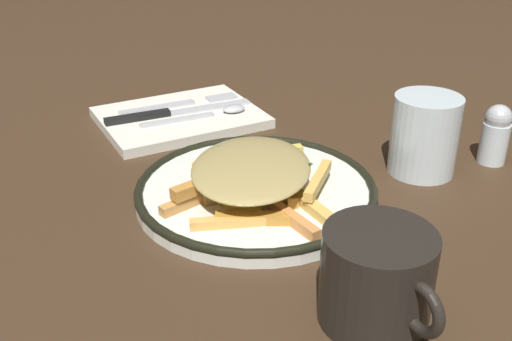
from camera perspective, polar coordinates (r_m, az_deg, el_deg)
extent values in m
plane|color=#3D2A1A|center=(0.66, 0.00, -2.64)|extent=(2.60, 2.60, 0.00)
cylinder|color=white|center=(0.66, 0.00, -2.11)|extent=(0.26, 0.26, 0.01)
torus|color=black|center=(0.65, 0.00, -1.56)|extent=(0.26, 0.26, 0.01)
cube|color=gold|center=(0.66, 2.40, -0.75)|extent=(0.09, 0.04, 0.01)
cube|color=#EBBE63|center=(0.64, -1.07, -1.59)|extent=(0.05, 0.06, 0.01)
cube|color=#DD8E49|center=(0.59, 3.54, -4.61)|extent=(0.07, 0.02, 0.01)
cube|color=#DEB656|center=(0.66, -1.48, -0.58)|extent=(0.03, 0.07, 0.01)
cube|color=#EAA459|center=(0.64, 0.92, -0.40)|extent=(0.07, 0.07, 0.01)
cube|color=#C6863D|center=(0.64, -0.12, -1.45)|extent=(0.02, 0.09, 0.01)
cube|color=gold|center=(0.61, -1.91, -3.26)|extent=(0.06, 0.03, 0.01)
cube|color=#DFC651|center=(0.64, 0.60, -0.41)|extent=(0.04, 0.09, 0.01)
cube|color=#C88638|center=(0.62, -5.11, -1.51)|extent=(0.03, 0.07, 0.01)
cube|color=#C58D42|center=(0.63, -1.77, -2.30)|extent=(0.03, 0.07, 0.01)
cube|color=#EEB05B|center=(0.67, 2.03, 0.84)|extent=(0.03, 0.06, 0.01)
cube|color=gold|center=(0.65, -0.51, -1.43)|extent=(0.03, 0.06, 0.01)
cube|color=#CC8E49|center=(0.63, -6.01, -2.54)|extent=(0.03, 0.08, 0.01)
cube|color=#E6B856|center=(0.61, 5.23, -3.35)|extent=(0.08, 0.01, 0.01)
cube|color=gold|center=(0.63, 0.44, -0.84)|extent=(0.02, 0.08, 0.01)
cube|color=#C38531|center=(0.59, -0.21, -4.51)|extent=(0.05, 0.07, 0.01)
cube|color=gold|center=(0.70, -3.95, 1.07)|extent=(0.03, 0.06, 0.01)
cube|color=#E5B555|center=(0.63, 5.86, -0.90)|extent=(0.06, 0.07, 0.01)
cube|color=#F4AF55|center=(0.58, -2.19, -4.85)|extent=(0.04, 0.08, 0.01)
cube|color=#DEC852|center=(0.68, 1.91, 1.66)|extent=(0.03, 0.06, 0.01)
cube|color=orange|center=(0.64, 2.71, -1.42)|extent=(0.08, 0.04, 0.01)
cube|color=#F2C456|center=(0.65, -0.20, -1.47)|extent=(0.04, 0.07, 0.01)
cube|color=#EAC754|center=(0.63, -1.34, -0.71)|extent=(0.09, 0.04, 0.01)
ellipsoid|color=tan|center=(0.63, -0.45, 0.25)|extent=(0.20, 0.19, 0.02)
cube|color=#1F5E27|center=(0.67, 2.80, 2.12)|extent=(0.00, 0.00, 0.00)
cube|color=#236B35|center=(0.67, -3.48, 2.21)|extent=(0.00, 0.00, 0.00)
cube|color=#377223|center=(0.65, -0.51, 1.53)|extent=(0.00, 0.00, 0.00)
cube|color=#206522|center=(0.64, -3.47, 0.89)|extent=(0.00, 0.00, 0.00)
cube|color=#246D29|center=(0.64, -0.95, 1.14)|extent=(0.00, 0.00, 0.00)
cube|color=#215A1D|center=(0.63, 5.16, 0.63)|extent=(0.00, 0.00, 0.00)
cube|color=#25661A|center=(0.64, -2.65, 1.10)|extent=(0.00, 0.00, 0.00)
cube|color=#216D29|center=(0.65, -2.23, 1.69)|extent=(0.00, 0.00, 0.00)
cube|color=silver|center=(0.86, -7.15, 4.97)|extent=(0.17, 0.22, 0.01)
cube|color=silver|center=(0.88, -9.27, 5.87)|extent=(0.02, 0.11, 0.00)
cube|color=silver|center=(0.91, -3.27, 6.88)|extent=(0.02, 0.05, 0.00)
cube|color=black|center=(0.84, -11.09, 4.96)|extent=(0.02, 0.09, 0.01)
cube|color=silver|center=(0.87, -4.36, 5.96)|extent=(0.03, 0.12, 0.00)
cube|color=silver|center=(0.83, -7.48, 4.74)|extent=(0.02, 0.10, 0.00)
ellipsoid|color=silver|center=(0.85, -2.10, 5.84)|extent=(0.02, 0.03, 0.01)
cylinder|color=silver|center=(0.72, 15.58, 3.24)|extent=(0.08, 0.08, 0.09)
cylinder|color=black|center=(0.49, 11.28, -9.86)|extent=(0.09, 0.09, 0.08)
torus|color=black|center=(0.46, 15.28, -12.49)|extent=(0.04, 0.01, 0.04)
cylinder|color=silver|center=(0.78, 21.49, 2.43)|extent=(0.03, 0.03, 0.05)
sphere|color=#B7BABF|center=(0.77, 21.90, 4.64)|extent=(0.03, 0.03, 0.03)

